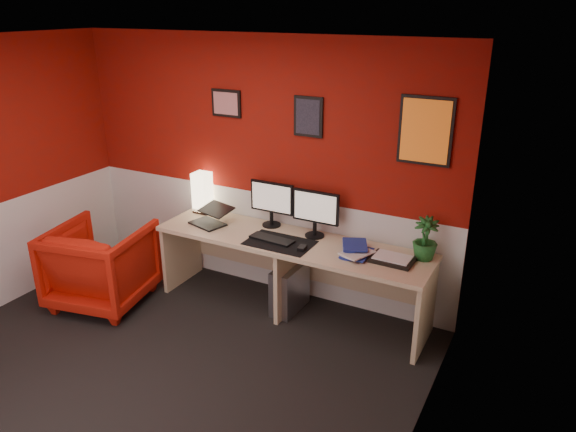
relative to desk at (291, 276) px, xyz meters
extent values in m
cube|color=black|center=(-0.52, -1.41, -0.36)|extent=(4.00, 3.50, 0.01)
cube|color=white|center=(-0.52, -1.41, 2.13)|extent=(4.00, 3.50, 0.01)
cube|color=#921107|center=(-0.52, 0.34, 0.89)|extent=(4.00, 0.01, 2.50)
cube|color=#921107|center=(1.48, -1.41, 0.89)|extent=(0.01, 3.50, 2.50)
cube|color=silver|center=(-0.52, 0.34, 0.14)|extent=(4.00, 0.01, 1.00)
cube|color=silver|center=(1.47, -1.41, 0.14)|extent=(0.01, 3.50, 1.00)
cube|color=#D1B586|center=(0.00, 0.00, 0.00)|extent=(2.60, 0.65, 0.73)
cube|color=#FFE5B2|center=(-1.13, 0.22, 0.56)|extent=(0.16, 0.16, 0.40)
cube|color=black|center=(-0.89, -0.04, 0.47)|extent=(0.38, 0.31, 0.22)
cube|color=black|center=(-0.33, 0.23, 0.66)|extent=(0.45, 0.06, 0.58)
cube|color=black|center=(0.16, 0.18, 0.66)|extent=(0.45, 0.06, 0.58)
cube|color=black|center=(-0.06, -0.10, 0.37)|extent=(0.60, 0.38, 0.01)
cube|color=black|center=(-0.15, -0.09, 0.38)|extent=(0.43, 0.18, 0.02)
cube|color=black|center=(0.19, -0.14, 0.39)|extent=(0.07, 0.11, 0.03)
imported|color=navy|center=(0.54, -0.02, 0.38)|extent=(0.23, 0.30, 0.03)
imported|color=silver|center=(0.57, -0.02, 0.40)|extent=(0.28, 0.32, 0.02)
imported|color=navy|center=(0.51, -0.01, 0.43)|extent=(0.30, 0.34, 0.03)
cube|color=black|center=(0.95, 0.01, 0.38)|extent=(0.36, 0.26, 0.03)
imported|color=#19591E|center=(1.17, 0.18, 0.55)|extent=(0.25, 0.25, 0.37)
cube|color=#99999E|center=(-0.01, 0.01, -0.14)|extent=(0.21, 0.45, 0.45)
imported|color=red|center=(-1.69, -0.69, 0.03)|extent=(1.00, 1.02, 0.79)
cube|color=red|center=(-0.87, 0.33, 1.49)|extent=(0.32, 0.02, 0.26)
cube|color=black|center=(0.00, 0.33, 1.44)|extent=(0.28, 0.02, 0.36)
cube|color=orange|center=(1.05, 0.33, 1.42)|extent=(0.44, 0.02, 0.56)
camera|label=1|loc=(2.09, -4.02, 2.38)|focal=33.99mm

